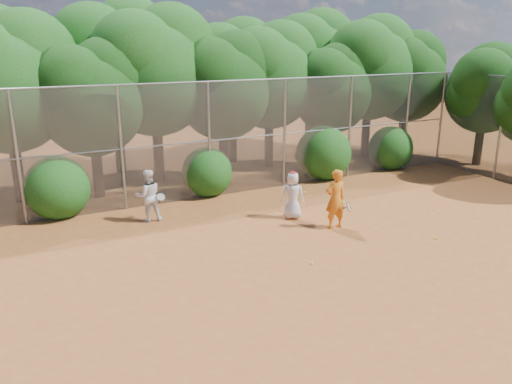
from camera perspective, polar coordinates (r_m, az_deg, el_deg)
ground at (r=13.30m, az=8.88°, el=-6.75°), size 80.00×80.00×0.00m
fence_back at (r=17.63m, az=-2.71°, el=6.29°), size 20.05×0.09×4.03m
fence_side at (r=21.77m, az=26.18°, el=6.61°), size 0.09×6.09×4.03m
tree_1 at (r=18.33m, az=-26.65°, el=11.63°), size 4.64×4.03×6.35m
tree_2 at (r=17.90m, az=-18.27°, el=10.59°), size 3.99×3.47×5.47m
tree_3 at (r=19.38m, az=-11.49°, el=13.92°), size 4.89×4.26×6.70m
tree_4 at (r=19.70m, az=-3.75°, el=12.39°), size 4.19×3.64×5.73m
tree_5 at (r=21.51m, az=1.63°, el=13.56°), size 4.51×3.92×6.17m
tree_6 at (r=22.04m, az=8.73°, el=11.95°), size 3.86×3.36×5.29m
tree_7 at (r=24.01m, az=12.95°, el=14.06°), size 4.77×4.14×6.53m
tree_8 at (r=25.14m, az=16.91°, el=12.81°), size 4.25×3.70×5.82m
tree_10 at (r=21.27m, az=-15.91°, el=14.48°), size 5.15×4.48×7.06m
tree_11 at (r=22.48m, az=-2.70°, el=13.99°), size 4.64×4.03×6.35m
tree_12 at (r=25.20m, az=6.36°, el=15.01°), size 5.02×4.37×6.88m
tree_13 at (r=23.98m, az=24.84°, el=11.00°), size 3.86×3.36×5.29m
bush_0 at (r=16.67m, az=-21.80°, el=0.74°), size 2.00×2.00×2.00m
bush_1 at (r=17.81m, az=-5.64°, el=2.53°), size 1.80×1.80×1.80m
bush_2 at (r=20.09m, az=7.73°, el=4.69°), size 2.20×2.20×2.20m
bush_3 at (r=22.29m, az=15.15°, el=5.06°), size 1.90×1.90×1.90m
player_yellow at (r=14.65m, az=9.05°, el=-0.80°), size 0.84×0.58×1.78m
player_teen at (r=15.36m, az=4.22°, el=-0.36°), size 0.86×0.79×1.50m
player_white at (r=15.43m, az=-12.22°, el=-0.40°), size 0.87×0.76×1.61m
ball_0 at (r=17.27m, az=9.90°, el=-1.08°), size 0.07×0.07×0.07m
ball_1 at (r=14.76m, az=19.83°, el=-5.02°), size 0.07×0.07×0.07m
ball_2 at (r=17.19m, az=19.55°, el=-1.92°), size 0.07×0.07×0.07m
ball_3 at (r=12.48m, az=6.37°, el=-8.11°), size 0.07×0.07×0.07m
ball_4 at (r=18.49m, az=9.24°, el=0.14°), size 0.07×0.07×0.07m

